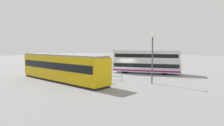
% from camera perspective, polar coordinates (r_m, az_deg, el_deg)
% --- Properties ---
extents(ground_plane, '(160.00, 160.00, 0.00)m').
position_cam_1_polar(ground_plane, '(32.68, 3.94, -3.22)').
color(ground_plane, gray).
extents(double_decker_bus, '(11.44, 4.91, 3.89)m').
position_cam_1_polar(double_decker_bus, '(33.80, 9.79, 0.37)').
color(double_decker_bus, white).
rests_on(double_decker_bus, ground).
extents(tram_yellow, '(15.74, 5.57, 3.53)m').
position_cam_1_polar(tram_yellow, '(26.88, -14.37, -1.17)').
color(tram_yellow, '#E5B70C').
rests_on(tram_yellow, ground).
extents(pedestrian_near_railing, '(0.41, 0.41, 1.68)m').
position_cam_1_polar(pedestrian_near_railing, '(31.87, -4.54, -1.68)').
color(pedestrian_near_railing, '#33384C').
rests_on(pedestrian_near_railing, ground).
extents(pedestrian_crossing, '(0.45, 0.45, 1.61)m').
position_cam_1_polar(pedestrian_crossing, '(25.06, -1.96, -3.53)').
color(pedestrian_crossing, black).
rests_on(pedestrian_crossing, ground).
extents(pedestrian_railing, '(9.55, 1.31, 1.08)m').
position_cam_1_polar(pedestrian_railing, '(29.11, -4.86, -2.73)').
color(pedestrian_railing, gray).
rests_on(pedestrian_railing, ground).
extents(info_sign, '(1.23, 0.21, 2.45)m').
position_cam_1_polar(info_sign, '(31.17, -9.50, -0.48)').
color(info_sign, slate).
rests_on(info_sign, ground).
extents(street_lamp, '(0.36, 0.36, 5.98)m').
position_cam_1_polar(street_lamp, '(24.61, 11.50, 2.37)').
color(street_lamp, '#4C4C51').
rests_on(street_lamp, ground).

